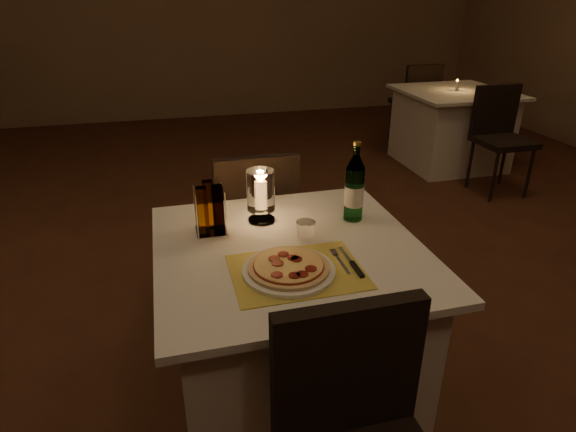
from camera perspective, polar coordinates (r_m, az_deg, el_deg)
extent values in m
cube|color=#4D2718|center=(2.50, 0.55, -15.55)|extent=(8.00, 10.00, 0.02)
cube|color=#8A6C50|center=(6.85, -11.47, 23.79)|extent=(8.00, 0.02, 3.00)
cube|color=silver|center=(2.03, 0.15, -13.21)|extent=(0.88, 0.88, 0.71)
cube|color=silver|center=(1.83, 0.16, -4.09)|extent=(1.00, 1.00, 0.03)
cube|color=black|center=(1.37, 7.06, -17.61)|extent=(0.42, 0.05, 0.42)
cube|color=black|center=(2.64, -4.29, -0.87)|extent=(0.42, 0.42, 0.05)
cube|color=black|center=(2.38, -3.63, 2.20)|extent=(0.42, 0.05, 0.42)
cylinder|color=black|center=(2.93, -1.49, -3.30)|extent=(0.03, 0.03, 0.44)
cylinder|color=black|center=(2.88, -8.10, -4.08)|extent=(0.03, 0.03, 0.44)
cylinder|color=black|center=(2.65, 0.21, -6.70)|extent=(0.03, 0.03, 0.44)
cylinder|color=black|center=(2.59, -7.13, -7.66)|extent=(0.03, 0.03, 0.44)
cube|color=gold|center=(1.67, 1.09, -6.60)|extent=(0.45, 0.34, 0.00)
cylinder|color=white|center=(1.65, 0.08, -6.47)|extent=(0.32, 0.32, 0.01)
cylinder|color=#D8B77F|center=(1.65, 0.08, -6.09)|extent=(0.28, 0.28, 0.01)
cylinder|color=maroon|center=(1.64, 0.08, -5.87)|extent=(0.24, 0.24, 0.00)
cylinder|color=#EACC7F|center=(1.64, 0.08, -5.76)|extent=(0.24, 0.24, 0.00)
cylinder|color=maroon|center=(1.67, 1.02, -5.10)|extent=(0.04, 0.04, 0.00)
cylinder|color=maroon|center=(1.67, 0.58, -4.96)|extent=(0.04, 0.04, 0.00)
cylinder|color=maroon|center=(1.69, -0.56, -4.56)|extent=(0.04, 0.04, 0.00)
cylinder|color=maroon|center=(1.67, -1.66, -5.06)|extent=(0.04, 0.04, 0.00)
cylinder|color=maroon|center=(1.64, -1.23, -5.61)|extent=(0.04, 0.04, 0.00)
cylinder|color=maroon|center=(1.58, -1.30, -6.99)|extent=(0.04, 0.04, 0.00)
cylinder|color=maroon|center=(1.58, 0.78, -7.05)|extent=(0.04, 0.04, 0.00)
cylinder|color=maroon|center=(1.58, 1.73, -6.89)|extent=(0.04, 0.04, 0.00)
cylinder|color=maroon|center=(1.61, 2.73, -6.25)|extent=(0.04, 0.04, 0.00)
cube|color=silver|center=(1.71, 6.45, -5.71)|extent=(0.01, 0.14, 0.00)
cube|color=silver|center=(1.78, 5.48, -4.35)|extent=(0.02, 0.05, 0.00)
cube|color=black|center=(1.68, 8.18, -6.26)|extent=(0.02, 0.10, 0.01)
cube|color=silver|center=(1.77, 6.83, -4.60)|extent=(0.01, 0.12, 0.00)
cylinder|color=#51985A|center=(2.01, 7.84, 2.58)|extent=(0.08, 0.08, 0.23)
cylinder|color=#51985A|center=(1.95, 8.16, 7.71)|extent=(0.03, 0.03, 0.04)
cylinder|color=gold|center=(1.94, 8.21, 8.50)|extent=(0.03, 0.03, 0.01)
cylinder|color=silver|center=(2.01, 7.83, 2.44)|extent=(0.08, 0.08, 0.09)
cylinder|color=white|center=(2.02, -3.15, -0.44)|extent=(0.11, 0.11, 0.01)
cylinder|color=white|center=(2.01, -3.17, 0.28)|extent=(0.02, 0.02, 0.04)
cylinder|color=white|center=(1.97, -3.24, 3.09)|extent=(0.12, 0.12, 0.17)
cylinder|color=white|center=(1.97, -3.23, 2.64)|extent=(0.03, 0.03, 0.12)
ellipsoid|color=orange|center=(1.95, -3.29, 4.75)|extent=(0.02, 0.02, 0.03)
cube|color=white|center=(1.95, -9.05, -1.77)|extent=(0.12, 0.12, 0.01)
cylinder|color=white|center=(1.86, -10.73, -0.15)|extent=(0.01, 0.01, 0.18)
cylinder|color=white|center=(1.87, -7.38, 0.21)|extent=(0.01, 0.01, 0.18)
cylinder|color=white|center=(1.96, -11.01, 1.18)|extent=(0.01, 0.01, 0.18)
cylinder|color=white|center=(1.97, -7.83, 1.52)|extent=(0.01, 0.01, 0.18)
cube|color=#BF8C33|center=(1.88, -10.07, 0.52)|extent=(0.04, 0.04, 0.20)
cube|color=#3F1E14|center=(1.89, -8.26, 0.72)|extent=(0.04, 0.04, 0.20)
cube|color=#BF8C33|center=(1.94, -9.36, 1.33)|extent=(0.04, 0.04, 0.20)
cube|color=silver|center=(5.14, 18.67, 9.67)|extent=(0.88, 0.88, 0.71)
cube|color=silver|center=(5.06, 19.26, 13.69)|extent=(1.00, 1.00, 0.03)
cube|color=black|center=(4.49, 24.24, 8.04)|extent=(0.42, 0.42, 0.05)
cube|color=black|center=(4.57, 23.35, 11.49)|extent=(0.42, 0.05, 0.42)
cylinder|color=black|center=(4.33, 23.23, 4.26)|extent=(0.03, 0.03, 0.44)
cylinder|color=black|center=(4.54, 26.67, 4.53)|extent=(0.03, 0.03, 0.44)
cylinder|color=black|center=(4.58, 20.76, 5.78)|extent=(0.03, 0.03, 0.44)
cylinder|color=black|center=(4.78, 24.13, 5.98)|extent=(0.03, 0.03, 0.44)
cube|color=black|center=(5.78, 14.58, 12.87)|extent=(0.42, 0.42, 0.05)
cube|color=black|center=(5.58, 15.76, 14.74)|extent=(0.42, 0.05, 0.42)
cylinder|color=black|center=(6.06, 15.01, 11.03)|extent=(0.03, 0.03, 0.44)
cylinder|color=black|center=(5.90, 12.07, 10.96)|extent=(0.03, 0.03, 0.44)
cylinder|color=black|center=(5.77, 16.63, 10.16)|extent=(0.03, 0.03, 0.44)
cylinder|color=black|center=(5.61, 13.59, 10.08)|extent=(0.03, 0.03, 0.44)
cylinder|color=white|center=(5.05, 19.36, 14.35)|extent=(0.03, 0.03, 0.09)
ellipsoid|color=orange|center=(5.04, 19.45, 14.93)|extent=(0.01, 0.01, 0.02)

